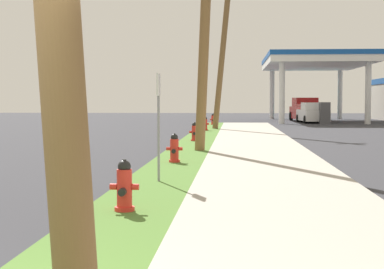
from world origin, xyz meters
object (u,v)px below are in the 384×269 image
Objects in this scene: fire_hydrant_second at (174,150)px; street_sign_post at (159,104)px; car_silver_by_near_pump at (314,112)px; car_white_by_far_pump at (313,113)px; fire_hydrant_third at (194,133)px; fire_hydrant_fifth at (213,120)px; fire_hydrant_nearest at (124,188)px; truck_red_at_forecourt at (307,110)px; fire_hydrant_fourth at (205,124)px; truck_teal_on_apron at (307,109)px; utility_pole_background at (224,35)px.

fire_hydrant_second is 0.35× the size of street_sign_post.
car_white_by_far_pump is (-0.99, -7.00, 0.00)m from car_silver_by_near_pump.
fire_hydrant_fifth is (0.13, 16.35, 0.00)m from fire_hydrant_third.
truck_red_at_forecourt is (7.59, 42.12, 0.47)m from fire_hydrant_nearest.
fire_hydrant_fourth is 1.00× the size of fire_hydrant_fifth.
truck_teal_on_apron is at bearing 65.24° from fire_hydrant_fifth.
fire_hydrant_fourth is 20.03m from truck_red_at_forecourt.
utility_pole_background reaches higher than fire_hydrant_fifth.
car_silver_by_near_pump is (8.61, 45.70, 0.28)m from fire_hydrant_nearest.
car_white_by_far_pump reaches higher than fire_hydrant_fifth.
fire_hydrant_third is 0.16× the size of car_silver_by_near_pump.
fire_hydrant_fourth is 0.13× the size of truck_red_at_forecourt.
fire_hydrant_fifth is 10.38m from car_white_by_far_pump.
fire_hydrant_third and fire_hydrant_fifth have the same top height.
fire_hydrant_third is at bearing 90.27° from fire_hydrant_second.
utility_pole_background is at bearing -117.24° from car_white_by_far_pump.
truck_teal_on_apron is at bearing 83.04° from truck_red_at_forecourt.
fire_hydrant_second is 0.07× the size of utility_pole_background.
utility_pole_background is at bearing 87.80° from street_sign_post.
truck_red_at_forecourt reaches higher than fire_hydrant_third.
truck_red_at_forecourt is (-0.03, 3.42, 0.19)m from car_white_by_far_pump.
truck_red_at_forecourt reaches higher than fire_hydrant_nearest.
fire_hydrant_second is 19.55m from utility_pole_background.
fire_hydrant_nearest is 46.50m from car_silver_by_near_pump.
utility_pole_background is (0.93, 18.87, 4.99)m from fire_hydrant_second.
fire_hydrant_second is 8.30m from fire_hydrant_third.
car_silver_by_near_pump is at bearing 77.53° from fire_hydrant_second.
fire_hydrant_fifth is 0.35× the size of street_sign_post.
fire_hydrant_fourth is 7.94m from fire_hydrant_fifth.
truck_red_at_forecourt reaches higher than fire_hydrant_fifth.
fire_hydrant_fifth is at bearing 98.25° from utility_pole_background.
truck_teal_on_apron is (-0.10, 4.02, 0.19)m from car_silver_by_near_pump.
car_silver_by_near_pump is at bearing 74.22° from fire_hydrant_third.
car_white_by_far_pump is at bearing 72.02° from fire_hydrant_third.
car_white_by_far_pump is (7.59, 31.82, 0.28)m from fire_hydrant_second.
truck_teal_on_apron is at bearing 91.38° from car_silver_by_near_pump.
fire_hydrant_nearest is 50.45m from truck_teal_on_apron.
fire_hydrant_fifth is (0.12, 31.52, 0.00)m from fire_hydrant_nearest.
fire_hydrant_nearest is at bearing -90.22° from fire_hydrant_second.
fire_hydrant_third is 12.03m from street_sign_post.
utility_pole_background is at bearing -111.00° from car_silver_by_near_pump.
fire_hydrant_fifth is 20.04m from truck_teal_on_apron.
fire_hydrant_fifth is at bearing -114.76° from truck_teal_on_apron.
street_sign_post is at bearing -89.52° from fire_hydrant_third.
fire_hydrant_nearest is 42.80m from truck_red_at_forecourt.
car_silver_by_near_pump is (8.49, 14.18, 0.28)m from fire_hydrant_fifth.
fire_hydrant_second is at bearing -103.42° from car_white_by_far_pump.
utility_pole_background is at bearing -107.50° from truck_teal_on_apron.
fire_hydrant_third is at bearing -90.46° from fire_hydrant_fifth.
street_sign_post is at bearing -89.03° from fire_hydrant_second.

